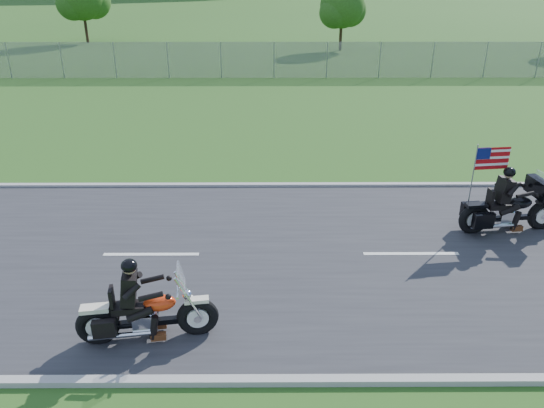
{
  "coord_description": "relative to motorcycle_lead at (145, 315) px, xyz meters",
  "views": [
    {
      "loc": [
        0.73,
        -10.59,
        6.24
      ],
      "look_at": [
        0.79,
        0.0,
        1.32
      ],
      "focal_mm": 35.0,
      "sensor_mm": 36.0,
      "label": 1
    }
  ],
  "objects": [
    {
      "name": "ground",
      "position": [
        1.47,
        2.94,
        -0.53
      ],
      "size": [
        420.0,
        420.0,
        0.0
      ],
      "primitive_type": "plane",
      "color": "#234615",
      "rests_on": "ground"
    },
    {
      "name": "road",
      "position": [
        1.47,
        2.94,
        -0.51
      ],
      "size": [
        120.0,
        8.0,
        0.04
      ],
      "primitive_type": "cube",
      "color": "#28282B",
      "rests_on": "ground"
    },
    {
      "name": "curb_north",
      "position": [
        1.47,
        6.99,
        -0.48
      ],
      "size": [
        120.0,
        0.18,
        0.12
      ],
      "primitive_type": "cube",
      "color": "#9E9B93",
      "rests_on": "ground"
    },
    {
      "name": "curb_south",
      "position": [
        1.47,
        -1.11,
        -0.48
      ],
      "size": [
        120.0,
        0.18,
        0.12
      ],
      "primitive_type": "cube",
      "color": "#9E9B93",
      "rests_on": "ground"
    },
    {
      "name": "fence",
      "position": [
        -3.53,
        22.94,
        0.47
      ],
      "size": [
        60.0,
        0.03,
        2.0
      ],
      "primitive_type": "cube",
      "color": "gray",
      "rests_on": "ground"
    },
    {
      "name": "tree_fence_near",
      "position": [
        7.51,
        32.97,
        2.44
      ],
      "size": [
        3.52,
        3.28,
        4.75
      ],
      "color": "#382316",
      "rests_on": "ground"
    },
    {
      "name": "motorcycle_lead",
      "position": [
        0.0,
        0.0,
        0.0
      ],
      "size": [
        2.5,
        0.84,
        1.69
      ],
      "rotation": [
        0.0,
        0.0,
        0.15
      ],
      "color": "black",
      "rests_on": "ground"
    },
    {
      "name": "motorcycle_follow",
      "position": [
        8.12,
        4.1,
        0.06
      ],
      "size": [
        2.6,
        0.93,
        2.17
      ],
      "rotation": [
        0.0,
        0.0,
        0.12
      ],
      "color": "black",
      "rests_on": "ground"
    }
  ]
}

